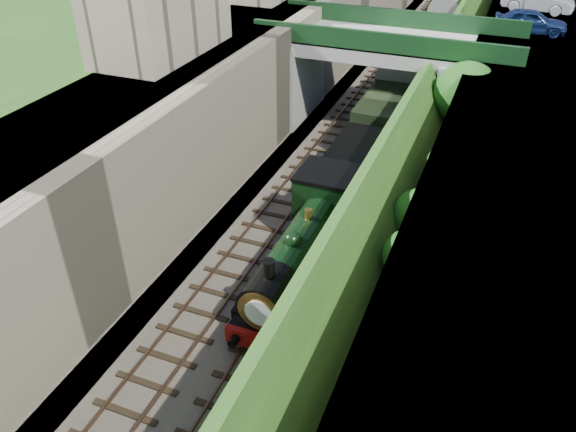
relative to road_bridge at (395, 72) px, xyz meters
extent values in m
plane|color=#1E4714|center=(-0.94, -24.00, -4.08)|extent=(160.00, 160.00, 0.00)
cube|color=#473F38|center=(-0.94, -4.00, -3.98)|extent=(10.00, 90.00, 0.20)
cube|color=#756B56|center=(-6.44, -4.00, -0.58)|extent=(1.00, 90.00, 7.00)
cube|color=#262628|center=(-9.94, -4.00, -0.58)|extent=(6.00, 90.00, 7.00)
cube|color=#262628|center=(8.56, -4.00, -0.95)|extent=(8.00, 90.00, 6.25)
cube|color=#1E4714|center=(4.06, -4.00, -1.38)|extent=(4.02, 90.00, 6.36)
sphere|color=#194C14|center=(3.64, -25.03, -1.85)|extent=(1.52, 1.52, 1.52)
sphere|color=#194C14|center=(4.69, -21.11, -0.14)|extent=(1.21, 1.21, 1.21)
sphere|color=#194C14|center=(4.81, -18.96, 0.05)|extent=(1.94, 1.94, 1.94)
sphere|color=#194C14|center=(4.61, -15.75, -0.27)|extent=(2.21, 2.21, 2.21)
sphere|color=#194C14|center=(5.11, -12.48, 0.54)|extent=(1.87, 1.87, 1.87)
sphere|color=#194C14|center=(4.06, -9.90, -1.17)|extent=(1.24, 1.24, 1.24)
sphere|color=#194C14|center=(3.29, -6.54, -2.43)|extent=(1.49, 1.49, 1.49)
sphere|color=#194C14|center=(3.03, -4.52, -2.85)|extent=(1.88, 1.88, 1.88)
sphere|color=#194C14|center=(4.87, -0.64, 0.15)|extent=(1.38, 1.38, 1.38)
sphere|color=#194C14|center=(4.21, 1.35, -0.92)|extent=(1.40, 1.40, 1.40)
sphere|color=#194C14|center=(5.06, 4.53, 0.45)|extent=(1.80, 1.80, 1.80)
sphere|color=#194C14|center=(3.15, 8.77, -2.66)|extent=(1.82, 1.82, 1.82)
sphere|color=#194C14|center=(3.27, 11.31, -2.46)|extent=(2.39, 2.39, 2.39)
sphere|color=#194C14|center=(4.40, 13.28, -0.61)|extent=(1.32, 1.32, 1.32)
sphere|color=#194C14|center=(3.33, 17.52, -2.35)|extent=(2.24, 2.24, 2.24)
sphere|color=#194C14|center=(3.66, 19.10, -1.81)|extent=(1.86, 1.86, 1.86)
sphere|color=#194C14|center=(4.76, 23.52, -0.03)|extent=(1.62, 1.62, 1.62)
cube|color=black|center=(-2.94, -4.00, -3.84)|extent=(2.50, 90.00, 0.07)
cube|color=brown|center=(-3.66, -4.00, -3.75)|extent=(0.08, 90.00, 0.14)
cube|color=brown|center=(-2.23, -4.00, -3.75)|extent=(0.08, 90.00, 0.14)
cube|color=black|center=(0.26, -4.00, -3.84)|extent=(2.50, 90.00, 0.07)
cube|color=brown|center=(-0.46, -4.00, -3.75)|extent=(0.08, 90.00, 0.14)
cube|color=brown|center=(0.97, -4.00, -3.75)|extent=(0.08, 90.00, 0.14)
cube|color=gray|center=(-0.44, 0.00, 1.62)|extent=(16.00, 6.00, 0.90)
cube|color=#163E1B|center=(-0.44, -2.85, 2.57)|extent=(16.00, 0.30, 1.20)
cube|color=#163E1B|center=(-0.44, 2.85, 2.57)|extent=(16.00, 0.30, 1.20)
cube|color=gray|center=(-6.44, 0.00, -1.23)|extent=(1.40, 6.40, 5.70)
cube|color=gray|center=(4.26, 0.00, -1.23)|extent=(2.40, 6.40, 5.70)
cube|color=gray|center=(-10.44, -10.00, 4.92)|extent=(4.00, 8.00, 4.00)
cylinder|color=black|center=(4.86, -4.33, -1.88)|extent=(0.30, 0.30, 4.40)
sphere|color=#194C14|center=(4.86, -4.33, 0.72)|extent=(3.60, 3.60, 3.60)
sphere|color=#194C14|center=(5.36, -3.53, 0.12)|extent=(2.40, 2.40, 2.40)
imported|color=#11224D|center=(7.43, 3.98, 2.92)|extent=(4.47, 2.01, 1.49)
imported|color=#B2B1B6|center=(7.74, 10.09, 2.96)|extent=(4.97, 2.36, 1.57)
cube|color=black|center=(0.26, -17.82, -3.58)|extent=(2.40, 8.40, 0.60)
cube|color=black|center=(0.26, -16.82, -3.03)|extent=(2.70, 10.00, 0.35)
cube|color=maroon|center=(0.26, -21.92, -3.13)|extent=(2.70, 0.25, 0.70)
cylinder|color=black|center=(0.26, -17.62, -1.73)|extent=(1.90, 5.60, 1.90)
cylinder|color=black|center=(0.26, -20.92, -1.73)|extent=(1.96, 1.80, 1.96)
cylinder|color=white|center=(0.26, -21.90, -1.73)|extent=(1.10, 0.05, 1.10)
cylinder|color=black|center=(0.26, -20.92, -0.53)|extent=(0.44, 0.44, 0.90)
sphere|color=black|center=(0.26, -18.62, -0.73)|extent=(0.76, 0.76, 0.76)
cylinder|color=#A57F33|center=(0.26, -16.82, -0.63)|extent=(0.32, 0.32, 0.50)
cube|color=black|center=(0.26, -14.02, -1.58)|extent=(2.75, 2.40, 2.80)
cube|color=black|center=(0.26, -14.02, -0.13)|extent=(2.85, 2.50, 0.15)
cube|color=black|center=(-0.99, -20.42, -3.23)|extent=(0.60, 1.40, 0.90)
cube|color=black|center=(1.51, -20.42, -3.23)|extent=(0.60, 1.40, 0.90)
cube|color=black|center=(0.26, -9.62, -3.63)|extent=(2.30, 6.00, 0.50)
cube|color=black|center=(0.26, -9.62, -3.38)|extent=(2.60, 6.00, 0.50)
cube|color=black|center=(0.26, -9.62, -2.18)|extent=(2.70, 6.00, 2.40)
cube|color=black|center=(0.26, -9.62, -0.93)|extent=(2.50, 5.60, 0.20)
cube|color=black|center=(0.26, 2.98, -3.68)|extent=(2.30, 17.00, 0.40)
cube|color=black|center=(0.26, 2.98, -3.43)|extent=(2.50, 17.00, 0.50)
cube|color=black|center=(0.26, 2.98, -1.93)|extent=(2.80, 18.00, 2.70)
cube|color=slate|center=(0.26, 2.98, -0.43)|extent=(2.90, 18.00, 0.50)
cube|color=black|center=(0.26, 21.78, -3.68)|extent=(2.30, 17.00, 0.40)
cube|color=black|center=(0.26, 21.78, -3.43)|extent=(2.50, 17.00, 0.50)
cube|color=black|center=(0.26, 21.78, -1.93)|extent=(2.80, 18.00, 2.70)
cube|color=slate|center=(0.26, 21.78, -0.43)|extent=(2.90, 18.00, 0.50)
camera|label=1|loc=(6.64, -35.10, 12.08)|focal=35.00mm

